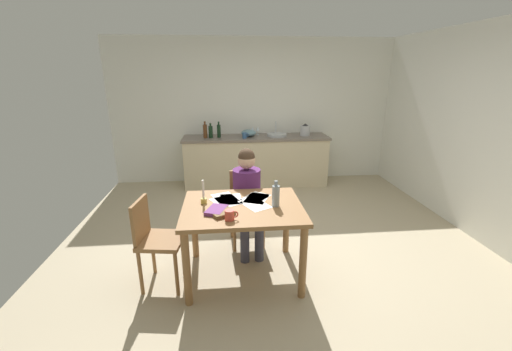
{
  "coord_description": "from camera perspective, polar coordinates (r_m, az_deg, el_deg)",
  "views": [
    {
      "loc": [
        -0.56,
        -3.44,
        2.02
      ],
      "look_at": [
        -0.21,
        0.13,
        0.85
      ],
      "focal_mm": 22.54,
      "sensor_mm": 36.0,
      "label": 1
    }
  ],
  "objects": [
    {
      "name": "bottle_oil",
      "position": [
        5.73,
        -9.02,
        7.82
      ],
      "size": [
        0.07,
        0.07,
        0.29
      ],
      "color": "#593319",
      "rests_on": "kitchen_counter"
    },
    {
      "name": "person_seated",
      "position": [
        3.68,
        -1.5,
        -3.28
      ],
      "size": [
        0.34,
        0.61,
        1.19
      ],
      "color": "#592666",
      "rests_on": "ground"
    },
    {
      "name": "bottle_vinegar",
      "position": [
        5.73,
        -8.05,
        7.72
      ],
      "size": [
        0.07,
        0.07,
        0.26
      ],
      "color": "black",
      "rests_on": "kitchen_counter"
    },
    {
      "name": "wine_glass_near_sink",
      "position": [
        5.95,
        0.34,
        8.26
      ],
      "size": [
        0.07,
        0.07,
        0.15
      ],
      "color": "silver",
      "rests_on": "kitchen_counter"
    },
    {
      "name": "bottle_wine_red",
      "position": [
        5.75,
        -6.61,
        7.9
      ],
      "size": [
        0.07,
        0.07,
        0.28
      ],
      "color": "black",
      "rests_on": "kitchen_counter"
    },
    {
      "name": "coffee_mug",
      "position": [
        2.84,
        -4.66,
        -7.0
      ],
      "size": [
        0.12,
        0.08,
        0.09
      ],
      "color": "#D84C3F",
      "rests_on": "dining_table"
    },
    {
      "name": "book_magazine",
      "position": [
        2.96,
        -6.08,
        -6.55
      ],
      "size": [
        0.26,
        0.25,
        0.03
      ],
      "primitive_type": "cube",
      "rotation": [
        0.0,
        0.0,
        0.5
      ],
      "color": "brown",
      "rests_on": "dining_table"
    },
    {
      "name": "kitchen_counter",
      "position": [
        5.92,
        -0.02,
        2.69
      ],
      "size": [
        2.6,
        0.64,
        0.9
      ],
      "color": "beige",
      "rests_on": "ground"
    },
    {
      "name": "wall_back",
      "position": [
        6.11,
        -0.35,
        11.28
      ],
      "size": [
        5.2,
        0.12,
        2.6
      ],
      "primitive_type": "cube",
      "color": "silver",
      "rests_on": "ground"
    },
    {
      "name": "paper_notice",
      "position": [
        3.3,
        0.13,
        -4.05
      ],
      "size": [
        0.31,
        0.35,
        0.0
      ],
      "primitive_type": "cube",
      "rotation": [
        0.0,
        0.0,
        -0.39
      ],
      "color": "white",
      "rests_on": "dining_table"
    },
    {
      "name": "book_cookery",
      "position": [
        3.01,
        -7.03,
        -6.13
      ],
      "size": [
        0.23,
        0.27,
        0.03
      ],
      "primitive_type": "cube",
      "rotation": [
        0.0,
        0.0,
        -0.37
      ],
      "color": "#6F3475",
      "rests_on": "dining_table"
    },
    {
      "name": "stovetop_kettle",
      "position": [
        5.95,
        8.69,
        7.96
      ],
      "size": [
        0.18,
        0.18,
        0.22
      ],
      "color": "#B7BABF",
      "rests_on": "kitchen_counter"
    },
    {
      "name": "paper_receipt",
      "position": [
        3.33,
        -5.56,
        -3.95
      ],
      "size": [
        0.3,
        0.35,
        0.0
      ],
      "primitive_type": "cube",
      "rotation": [
        0.0,
        0.0,
        0.38
      ],
      "color": "white",
      "rests_on": "dining_table"
    },
    {
      "name": "wine_bottle_on_table",
      "position": [
        3.09,
        3.54,
        -3.55
      ],
      "size": [
        0.07,
        0.07,
        0.26
      ],
      "color": "#8C999E",
      "rests_on": "dining_table"
    },
    {
      "name": "chair_at_table",
      "position": [
        3.89,
        -1.77,
        -5.0
      ],
      "size": [
        0.43,
        0.43,
        0.88
      ],
      "color": "olive",
      "rests_on": "ground"
    },
    {
      "name": "paper_flyer",
      "position": [
        3.32,
        -0.03,
        -3.9
      ],
      "size": [
        0.35,
        0.36,
        0.0
      ],
      "primitive_type": "cube",
      "rotation": [
        0.0,
        0.0,
        -0.67
      ],
      "color": "white",
      "rests_on": "dining_table"
    },
    {
      "name": "ground_plane",
      "position": [
        4.04,
        3.16,
        -12.31
      ],
      "size": [
        5.2,
        5.2,
        0.04
      ],
      "primitive_type": "cube",
      "color": "tan"
    },
    {
      "name": "chair_side_empty",
      "position": [
        3.26,
        -17.42,
        -10.55
      ],
      "size": [
        0.45,
        0.45,
        0.89
      ],
      "color": "olive",
      "rests_on": "ground"
    },
    {
      "name": "sink_unit",
      "position": [
        5.86,
        3.75,
        7.23
      ],
      "size": [
        0.36,
        0.36,
        0.24
      ],
      "color": "#B2B7BC",
      "rests_on": "kitchen_counter"
    },
    {
      "name": "wine_glass_by_kettle",
      "position": [
        5.94,
        -0.6,
        8.25
      ],
      "size": [
        0.07,
        0.07,
        0.15
      ],
      "color": "silver",
      "rests_on": "kitchen_counter"
    },
    {
      "name": "paper_letter",
      "position": [
        3.24,
        -5.6,
        -4.63
      ],
      "size": [
        0.32,
        0.36,
        0.0
      ],
      "primitive_type": "cube",
      "rotation": [
        0.0,
        0.0,
        0.49
      ],
      "color": "white",
      "rests_on": "dining_table"
    },
    {
      "name": "teacup_on_counter",
      "position": [
        5.64,
        -2.03,
        7.14
      ],
      "size": [
        0.12,
        0.08,
        0.1
      ],
      "color": "#33598C",
      "rests_on": "kitchen_counter"
    },
    {
      "name": "mixing_bowl",
      "position": [
        5.82,
        -1.31,
        7.56
      ],
      "size": [
        0.27,
        0.27,
        0.12
      ],
      "primitive_type": "ellipsoid",
      "color": "#668C99",
      "rests_on": "kitchen_counter"
    },
    {
      "name": "paper_bill",
      "position": [
        3.29,
        -4.44,
        -4.2
      ],
      "size": [
        0.23,
        0.31,
        0.0
      ],
      "primitive_type": "cube",
      "rotation": [
        0.0,
        0.0,
        0.05
      ],
      "color": "white",
      "rests_on": "dining_table"
    },
    {
      "name": "wall_right",
      "position": [
        4.72,
        36.64,
        5.75
      ],
      "size": [
        0.12,
        5.2,
        2.6
      ],
      "primitive_type": "cube",
      "color": "silver",
      "rests_on": "ground"
    },
    {
      "name": "candlestick",
      "position": [
        3.2,
        -9.28,
        -3.78
      ],
      "size": [
        0.06,
        0.06,
        0.24
      ],
      "color": "gold",
      "rests_on": "dining_table"
    },
    {
      "name": "paper_envelope",
      "position": [
        3.15,
        -0.05,
        -5.2
      ],
      "size": [
        0.32,
        0.36,
        0.0
      ],
      "primitive_type": "cube",
      "rotation": [
        0.0,
        0.0,
        0.48
      ],
      "color": "white",
      "rests_on": "dining_table"
    },
    {
      "name": "dining_table",
      "position": [
        3.18,
        -2.37,
        -7.32
      ],
      "size": [
        1.16,
        0.92,
        0.77
      ],
      "color": "olive",
      "rests_on": "ground"
    }
  ]
}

